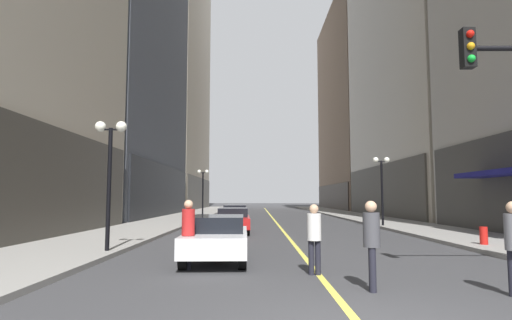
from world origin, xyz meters
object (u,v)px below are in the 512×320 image
Objects in this scene: pedestrian_in_white_shirt at (314,233)px; street_lamp_right_mid at (381,176)px; street_lamp_left_near at (109,156)px; street_lamp_left_far at (202,182)px; pedestrian_in_red_jacket at (188,228)px; fire_hydrant_right at (483,238)px; car_maroon at (235,213)px; car_red at (232,219)px; pedestrian_with_orange_bag at (371,238)px; car_white at (217,236)px.

street_lamp_right_mid is (6.50, 15.82, 2.26)m from pedestrian_in_white_shirt.
street_lamp_left_near is 1.00× the size of street_lamp_left_far.
street_lamp_left_far is (0.00, 24.23, 0.00)m from street_lamp_left_near.
pedestrian_in_red_jacket is 27.17m from street_lamp_left_far.
street_lamp_left_near is 1.00× the size of street_lamp_right_mid.
fire_hydrant_right is at bearing 23.60° from pedestrian_in_red_jacket.
street_lamp_left_far is (-6.30, 27.66, 2.26)m from pedestrian_in_white_shirt.
street_lamp_left_far reaches higher than car_maroon.
car_red and car_maroon have the same top height.
pedestrian_in_red_jacket reaches higher than car_red.
pedestrian_in_white_shirt is at bearing -77.56° from car_red.
car_maroon is at bearing 99.79° from pedestrian_with_orange_bag.
pedestrian_in_red_jacket is 0.41× the size of street_lamp_left_near.
street_lamp_left_far reaches higher than pedestrian_in_red_jacket.
street_lamp_left_near is 24.23m from street_lamp_left_far.
car_red is at bearing 90.37° from car_white.
car_maroon is at bearing 92.15° from car_red.
street_lamp_right_mid reaches higher than fire_hydrant_right.
street_lamp_right_mid is at bearing 55.92° from car_white.
car_white is 4.61m from street_lamp_left_near.
street_lamp_right_mid reaches higher than pedestrian_with_orange_bag.
street_lamp_left_far reaches higher than car_red.
pedestrian_with_orange_bag is at bearing -76.24° from street_lamp_left_far.
street_lamp_right_mid reaches higher than car_white.
fire_hydrant_right is (6.09, 7.01, -0.66)m from pedestrian_with_orange_bag.
car_red is 2.51× the size of pedestrian_in_red_jacket.
car_red is 16.20m from street_lamp_left_far.
pedestrian_in_red_jacket is (-0.56, -11.33, 0.35)m from car_red.
pedestrian_in_red_jacket reaches higher than pedestrian_in_white_shirt.
street_lamp_left_far is (-3.63, 15.58, 2.54)m from car_red.
street_lamp_left_near is (-3.63, -8.65, 2.54)m from car_red.
car_red is 9.72m from street_lamp_left_near.
car_white is 1.75m from pedestrian_in_red_jacket.
pedestrian_in_red_jacket is 1.00× the size of pedestrian_with_orange_bag.
street_lamp_left_near is (-7.21, 5.22, 2.19)m from pedestrian_with_orange_bag.
pedestrian_in_white_shirt is 28.46m from street_lamp_left_far.
street_lamp_right_mid is at bearing 44.05° from street_lamp_left_near.
street_lamp_left_far is (-7.21, 29.45, 2.19)m from pedestrian_with_orange_bag.
street_lamp_left_near reaches higher than pedestrian_in_white_shirt.
pedestrian_with_orange_bag is (4.13, -2.55, -0.00)m from pedestrian_in_red_jacket.
pedestrian_in_red_jacket is 11.18m from fire_hydrant_right.
pedestrian_with_orange_bag reaches higher than pedestrian_in_white_shirt.
car_red is 14.33m from pedestrian_with_orange_bag.
car_maroon is 1.00× the size of street_lamp_left_far.
street_lamp_left_near is at bearing 151.39° from pedestrian_in_white_shirt.
fire_hydrant_right is at bearing 49.04° from pedestrian_with_orange_bag.
street_lamp_left_far is at bearing 103.76° from pedestrian_with_orange_bag.
street_lamp_right_mid is at bearing 22.16° from car_red.
car_red is 10.22m from street_lamp_right_mid.
car_red is at bearing 87.19° from pedestrian_in_red_jacket.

